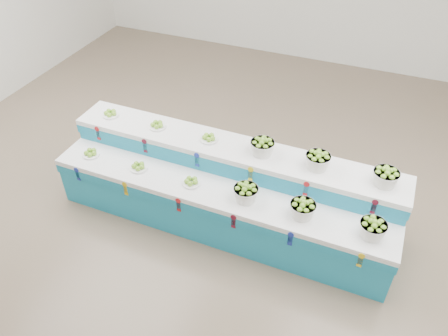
{
  "coord_description": "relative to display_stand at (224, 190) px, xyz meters",
  "views": [
    {
      "loc": [
        1.65,
        -4.14,
        4.36
      ],
      "look_at": [
        0.06,
        -0.21,
        0.87
      ],
      "focal_mm": 35.57,
      "sensor_mm": 36.0,
      "label": 1
    }
  ],
  "objects": [
    {
      "name": "plate_lower_left",
      "position": [
        -1.82,
        -0.25,
        0.25
      ],
      "size": [
        0.23,
        0.23,
        0.09
      ],
      "primitive_type": "cylinder",
      "rotation": [
        0.0,
        0.0,
        -0.01
      ],
      "color": "white",
      "rests_on": "display_stand"
    },
    {
      "name": "plate_upper_left",
      "position": [
        -1.81,
        0.3,
        0.55
      ],
      "size": [
        0.23,
        0.23,
        0.09
      ],
      "primitive_type": "cylinder",
      "rotation": [
        0.0,
        0.0,
        -0.01
      ],
      "color": "white",
      "rests_on": "display_stand"
    },
    {
      "name": "basket_lower_mid",
      "position": [
        1.07,
        -0.29,
        0.32
      ],
      "size": [
        0.3,
        0.3,
        0.22
      ],
      "primitive_type": null,
      "rotation": [
        0.0,
        0.0,
        -0.01
      ],
      "color": "silver",
      "rests_on": "display_stand"
    },
    {
      "name": "display_stand",
      "position": [
        0.0,
        0.0,
        0.0
      ],
      "size": [
        4.42,
        1.19,
        1.02
      ],
      "primitive_type": null,
      "rotation": [
        0.0,
        0.0,
        -0.01
      ],
      "color": "#1E90B7",
      "rests_on": "ground"
    },
    {
      "name": "plate_lower_mid",
      "position": [
        -1.08,
        -0.26,
        0.25
      ],
      "size": [
        0.23,
        0.23,
        0.09
      ],
      "primitive_type": "cylinder",
      "rotation": [
        0.0,
        0.0,
        -0.01
      ],
      "color": "white",
      "rests_on": "display_stand"
    },
    {
      "name": "ground",
      "position": [
        -0.06,
        0.21,
        -0.51
      ],
      "size": [
        10.0,
        10.0,
        0.0
      ],
      "primitive_type": "plane",
      "color": "#72614B",
      "rests_on": "ground"
    },
    {
      "name": "plate_upper_mid",
      "position": [
        -1.07,
        0.29,
        0.55
      ],
      "size": [
        0.23,
        0.23,
        0.09
      ],
      "primitive_type": "cylinder",
      "rotation": [
        0.0,
        0.0,
        -0.01
      ],
      "color": "white",
      "rests_on": "display_stand"
    },
    {
      "name": "basket_lower_left",
      "position": [
        0.39,
        -0.28,
        0.32
      ],
      "size": [
        0.3,
        0.3,
        0.22
      ],
      "primitive_type": null,
      "rotation": [
        0.0,
        0.0,
        -0.01
      ],
      "color": "silver",
      "rests_on": "display_stand"
    },
    {
      "name": "basket_upper_right",
      "position": [
        1.85,
        0.25,
        0.62
      ],
      "size": [
        0.3,
        0.3,
        0.22
      ],
      "primitive_type": null,
      "rotation": [
        0.0,
        0.0,
        -0.01
      ],
      "color": "silver",
      "rests_on": "display_stand"
    },
    {
      "name": "basket_upper_mid",
      "position": [
        1.08,
        0.26,
        0.62
      ],
      "size": [
        0.3,
        0.3,
        0.22
      ],
      "primitive_type": null,
      "rotation": [
        0.0,
        0.0,
        -0.01
      ],
      "color": "silver",
      "rests_on": "display_stand"
    },
    {
      "name": "plate_upper_right",
      "position": [
        -0.32,
        0.28,
        0.55
      ],
      "size": [
        0.23,
        0.23,
        0.09
      ],
      "primitive_type": "cylinder",
      "rotation": [
        0.0,
        0.0,
        -0.01
      ],
      "color": "white",
      "rests_on": "display_stand"
    },
    {
      "name": "basket_upper_left",
      "position": [
        0.4,
        0.27,
        0.62
      ],
      "size": [
        0.3,
        0.3,
        0.22
      ],
      "primitive_type": null,
      "rotation": [
        0.0,
        0.0,
        -0.01
      ],
      "color": "silver",
      "rests_on": "display_stand"
    },
    {
      "name": "plate_lower_right",
      "position": [
        -0.33,
        -0.27,
        0.25
      ],
      "size": [
        0.23,
        0.23,
        0.09
      ],
      "primitive_type": "cylinder",
      "rotation": [
        0.0,
        0.0,
        -0.01
      ],
      "color": "white",
      "rests_on": "display_stand"
    },
    {
      "name": "basket_lower_right",
      "position": [
        1.85,
        -0.3,
        0.32
      ],
      "size": [
        0.3,
        0.3,
        0.22
      ],
      "primitive_type": null,
      "rotation": [
        0.0,
        0.0,
        -0.01
      ],
      "color": "silver",
      "rests_on": "display_stand"
    }
  ]
}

